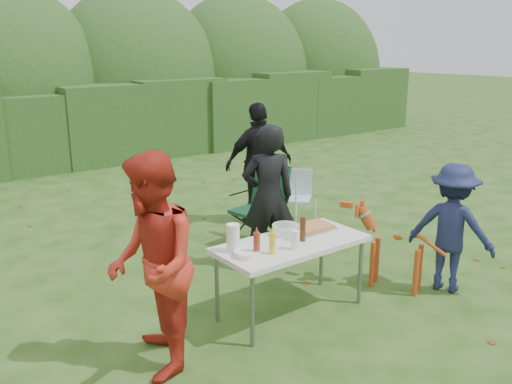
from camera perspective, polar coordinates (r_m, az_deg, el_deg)
ground at (r=5.34m, az=1.74°, el=-13.41°), size 80.00×80.00×0.00m
hedge_row at (r=12.12m, az=-22.82°, el=6.01°), size 22.00×1.40×1.70m
shrub_backdrop at (r=13.59m, az=-24.92°, el=9.87°), size 20.00×2.60×3.20m
folding_table at (r=5.23m, az=3.76°, el=-5.79°), size 1.50×0.70×0.74m
person_cook at (r=6.26m, az=1.28°, el=-0.55°), size 0.73×0.62×1.71m
person_red_jacket at (r=4.33m, az=-10.90°, el=-7.63°), size 0.96×1.07×1.80m
person_black_puffy at (r=7.90m, az=0.34°, el=3.04°), size 1.11×0.66×1.77m
child at (r=6.08m, az=19.90°, el=-3.58°), size 0.80×1.02×1.38m
dog at (r=6.00m, az=14.61°, el=-5.90°), size 0.72×1.01×0.89m
camping_chair at (r=7.01m, az=0.25°, el=-1.50°), size 0.78×0.78×1.07m
lawn_chair at (r=8.03m, az=4.27°, el=-0.46°), size 0.64×0.64×0.77m
food_tray at (r=5.53m, az=5.89°, el=-3.94°), size 0.45×0.30×0.02m
focaccia_bread at (r=5.52m, az=5.89°, el=-3.66°), size 0.40×0.26×0.04m
mustard_bottle at (r=4.88m, az=1.74°, el=-5.41°), size 0.06×0.06×0.20m
ketchup_bottle at (r=4.82m, az=0.07°, el=-5.54°), size 0.06×0.06×0.22m
beer_bottle at (r=5.20m, az=4.94°, el=-3.90°), size 0.06×0.06×0.24m
paper_towel_roll at (r=4.92m, az=-2.43°, el=-4.86°), size 0.12×0.12×0.26m
cup_stack at (r=4.99m, az=4.15°, el=-5.06°), size 0.08×0.08×0.18m
pasta_bowl at (r=5.38m, az=3.09°, el=-3.97°), size 0.26×0.26×0.10m
plate_stack at (r=4.85m, az=-0.96°, el=-6.49°), size 0.24×0.24×0.05m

